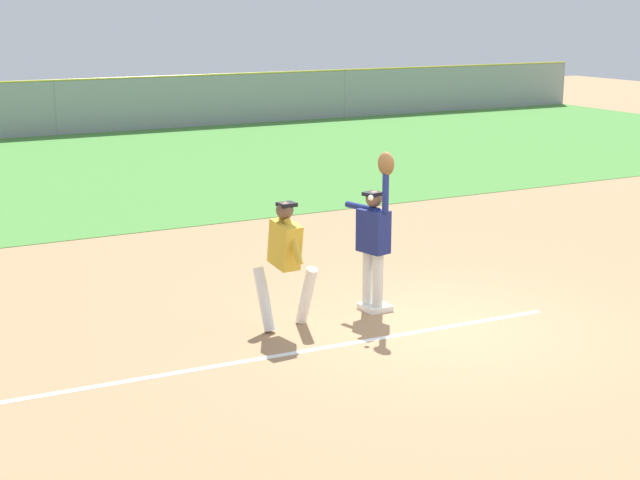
% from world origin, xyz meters
% --- Properties ---
extents(ground_plane, '(69.81, 69.81, 0.00)m').
position_xyz_m(ground_plane, '(0.00, 0.00, 0.00)').
color(ground_plane, '#A37A54').
extents(outfield_grass, '(43.99, 14.81, 0.01)m').
position_xyz_m(outfield_grass, '(0.00, 14.48, 0.01)').
color(outfield_grass, '#478438').
rests_on(outfield_grass, ground_plane).
extents(chalk_foul_line, '(11.99, 0.60, 0.01)m').
position_xyz_m(chalk_foul_line, '(-4.34, 0.07, 0.00)').
color(chalk_foul_line, white).
rests_on(chalk_foul_line, ground_plane).
extents(first_base, '(0.39, 0.39, 0.08)m').
position_xyz_m(first_base, '(-0.34, 0.97, 0.04)').
color(first_base, white).
rests_on(first_base, ground_plane).
extents(fielder, '(0.36, 0.89, 2.28)m').
position_xyz_m(fielder, '(-0.38, 0.96, 1.12)').
color(fielder, silver).
rests_on(fielder, ground_plane).
extents(runner, '(0.76, 0.85, 1.72)m').
position_xyz_m(runner, '(-1.79, 0.88, 1.00)').
color(runner, white).
rests_on(runner, ground_plane).
extents(baseball, '(0.07, 0.07, 0.07)m').
position_xyz_m(baseball, '(-0.59, 0.71, 1.69)').
color(baseball, white).
extents(outfield_fence, '(44.07, 0.08, 1.84)m').
position_xyz_m(outfield_fence, '(0.00, 21.88, 0.92)').
color(outfield_fence, '#93999E').
rests_on(outfield_fence, ground_plane).
extents(parked_car_silver, '(4.43, 2.17, 1.25)m').
position_xyz_m(parked_car_silver, '(4.33, 25.39, 0.67)').
color(parked_car_silver, '#B7B7BC').
rests_on(parked_car_silver, ground_plane).
extents(parked_car_blue, '(4.51, 2.34, 1.25)m').
position_xyz_m(parked_car_blue, '(11.31, 25.18, 0.67)').
color(parked_car_blue, '#23389E').
rests_on(parked_car_blue, ground_plane).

